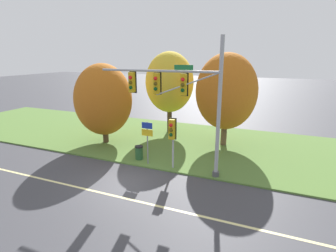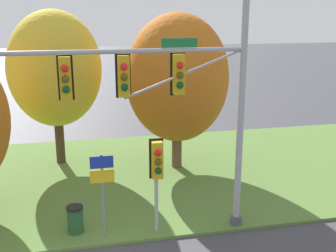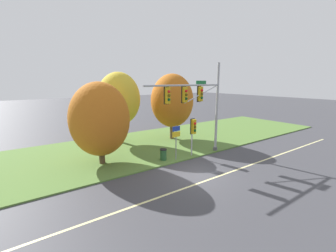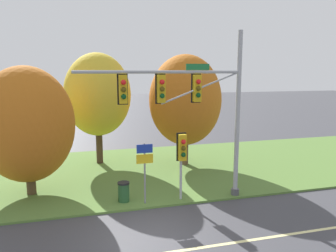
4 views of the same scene
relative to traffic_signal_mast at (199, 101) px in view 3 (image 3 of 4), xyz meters
The scene contains 10 objects.
ground_plane 6.16m from the traffic_signal_mast, 132.24° to the right, with size 160.00×160.00×0.00m, color #3D3D42.
lane_stripe 6.80m from the traffic_signal_mast, 122.58° to the right, with size 36.00×0.16×0.01m, color beige.
grass_verge 7.65m from the traffic_signal_mast, 115.62° to the left, with size 48.00×11.50×0.10m, color #517533.
traffic_signal_mast is the anchor object (origin of this frame).
pedestrian_signal_near_kerb 2.40m from the traffic_signal_mast, behind, with size 0.46×0.55×3.24m.
route_sign_post 3.61m from the traffic_signal_mast, behind, with size 0.77×0.08×2.84m.
tree_nearest_road 8.07m from the traffic_signal_mast, 159.19° to the left, with size 4.50×4.50×6.32m.
tree_left_of_mast 8.54m from the traffic_signal_mast, 116.34° to the left, with size 4.28×4.28×7.23m.
tree_behind_signpost 6.09m from the traffic_signal_mast, 74.90° to the left, with size 4.62×4.62×7.11m.
trash_bin 5.33m from the traffic_signal_mast, 168.92° to the left, with size 0.56×0.56×0.93m.
Camera 3 is at (-10.36, -10.95, 6.47)m, focal length 24.00 mm.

